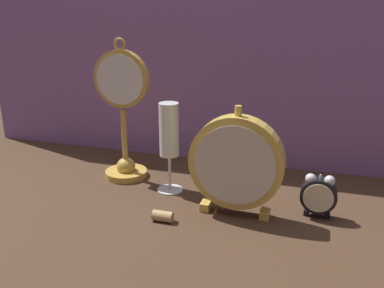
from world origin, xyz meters
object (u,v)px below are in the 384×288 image
object	(u,v)px
pocket_watch_on_stand	(123,119)
wine_cork	(163,216)
alarm_clock_twin_bell	(319,194)
mantel_clock_silver	(236,163)
champagne_flute	(169,136)

from	to	relation	value
pocket_watch_on_stand	wine_cork	xyz separation A→B (m)	(0.17, -0.19, -0.14)
pocket_watch_on_stand	alarm_clock_twin_bell	size ratio (longest dim) A/B	3.70
mantel_clock_silver	champagne_flute	xyz separation A→B (m)	(-0.17, 0.07, 0.02)
pocket_watch_on_stand	mantel_clock_silver	world-z (taller)	pocket_watch_on_stand
alarm_clock_twin_bell	mantel_clock_silver	world-z (taller)	mantel_clock_silver
pocket_watch_on_stand	alarm_clock_twin_bell	xyz separation A→B (m)	(0.47, -0.08, -0.10)
alarm_clock_twin_bell	champagne_flute	distance (m)	0.35
pocket_watch_on_stand	wine_cork	bearing A→B (deg)	-47.92
alarm_clock_twin_bell	mantel_clock_silver	distance (m)	0.18
champagne_flute	wine_cork	distance (m)	0.20
alarm_clock_twin_bell	pocket_watch_on_stand	bearing A→B (deg)	170.38
champagne_flute	wine_cork	xyz separation A→B (m)	(0.04, -0.15, -0.12)
alarm_clock_twin_bell	champagne_flute	size ratio (longest dim) A/B	0.44
alarm_clock_twin_bell	champagne_flute	world-z (taller)	champagne_flute
alarm_clock_twin_bell	mantel_clock_silver	xyz separation A→B (m)	(-0.17, -0.04, 0.06)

